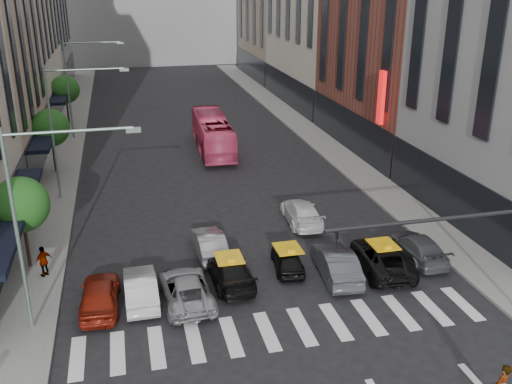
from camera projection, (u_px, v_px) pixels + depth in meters
ground at (299, 348)px, 23.83m from camera, size 160.00×160.00×0.00m
sidewalk_left at (64, 157)px, 48.53m from camera, size 3.00×96.00×0.15m
sidewalk_right at (319, 140)px, 53.56m from camera, size 3.00×96.00×0.15m
tree_near at (21, 205)px, 29.03m from camera, size 2.88×2.88×4.95m
tree_mid at (50, 128)px, 43.56m from camera, size 2.88×2.88×4.95m
tree_far at (65, 89)px, 58.08m from camera, size 2.88×2.88×4.95m
streetlamp_near at (38, 204)px, 23.16m from camera, size 5.38×0.25×9.00m
streetlamp_mid at (65, 115)px, 37.69m from camera, size 5.38×0.25×9.00m
streetlamp_far at (78, 76)px, 52.21m from camera, size 5.38×0.25×9.00m
traffic_signal at (491, 243)px, 23.00m from camera, size 10.10×0.20×6.00m
liberty_sign at (381, 98)px, 42.60m from camera, size 0.30×0.70×4.00m
car_red at (100, 294)px, 26.44m from camera, size 1.94×4.43×1.48m
car_white_front at (140, 287)px, 27.09m from camera, size 1.58×4.32×1.42m
car_silver at (186, 289)px, 27.05m from camera, size 2.46×4.93×1.34m
taxi_left at (229, 270)px, 28.70m from camera, size 2.19×4.85×1.38m
taxi_center at (288, 259)px, 30.00m from camera, size 1.85×3.72×1.22m
car_grey_mid at (336, 263)px, 29.21m from camera, size 2.03×4.78×1.53m
taxi_right at (382, 257)px, 29.98m from camera, size 2.95×5.39×1.43m
car_grey_curb at (417, 247)px, 31.16m from camera, size 1.95×4.74×1.37m
car_row2_left at (209, 243)px, 31.55m from camera, size 1.63×4.34×1.42m
car_row2_right at (302, 212)px, 35.66m from camera, size 2.25×4.94×1.40m
bus at (213, 133)px, 50.00m from camera, size 3.10×11.38×3.14m
rider at (505, 371)px, 19.61m from camera, size 0.80×0.68×1.85m
pedestrian_far at (44, 261)px, 28.99m from camera, size 0.99×0.94×1.65m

